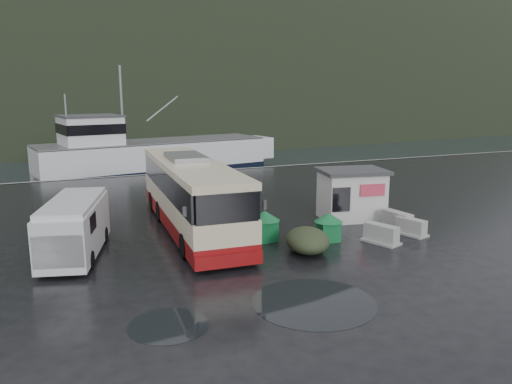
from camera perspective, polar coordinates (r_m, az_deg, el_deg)
name	(u,v)px	position (r m, az deg, el deg)	size (l,w,h in m)	color
ground	(217,247)	(21.92, -4.45, -6.27)	(160.00, 160.00, 0.00)	black
harbor_water	(75,118)	(130.16, -20.02, 7.99)	(300.00, 180.00, 0.02)	black
quay_edge	(138,175)	(40.91, -13.30, 1.86)	(160.00, 0.60, 1.50)	#999993
headland	(80,103)	(270.42, -19.48, 9.57)	(780.00, 540.00, 570.00)	black
coach_bus	(192,229)	(24.78, -7.32, -4.21)	(3.15, 12.68, 3.59)	beige
white_van	(77,256)	(22.03, -19.78, -6.86)	(1.98, 5.73, 2.39)	silver
waste_bin_left	(265,240)	(22.76, 0.98, -5.55)	(0.99, 0.99, 1.38)	#126833
waste_bin_right	(328,241)	(22.98, 8.23, -5.51)	(0.93, 0.93, 1.29)	#126833
dome_tent	(307,252)	(21.34, 5.87, -6.80)	(1.84, 2.57, 1.01)	#2E3922
ticket_kiosk	(351,219)	(26.97, 10.75, -3.01)	(3.40, 2.57, 2.66)	silver
jersey_barrier_a	(381,243)	(23.11, 14.07, -5.65)	(0.84, 1.67, 0.84)	#999993
jersey_barrier_b	(410,235)	(24.75, 17.22, -4.67)	(0.78, 1.57, 0.78)	#999993
jersey_barrier_c	(397,229)	(25.54, 15.79, -4.08)	(0.86, 1.72, 0.86)	#999993
fishing_trawler	(155,160)	(49.22, -11.50, 3.55)	(25.60, 5.62, 10.24)	silver
puddles	(264,277)	(18.51, 0.97, -9.66)	(8.87, 15.83, 0.01)	black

